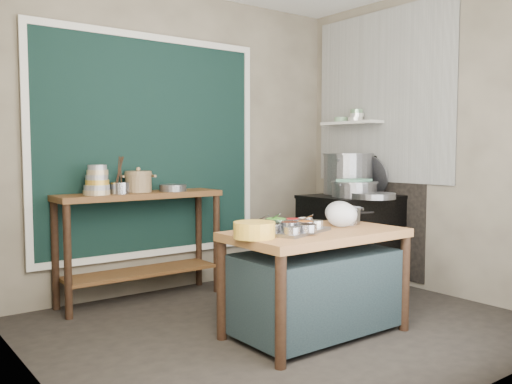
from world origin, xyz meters
TOP-DOWN VIEW (x-y plane):
  - floor at (0.00, 0.00)m, footprint 3.50×3.00m
  - back_wall at (0.00, 1.51)m, footprint 3.50×0.02m
  - left_wall at (-1.76, 0.00)m, footprint 0.02×3.00m
  - right_wall at (1.76, 0.00)m, footprint 0.02×3.00m
  - curtain_panel at (-0.35, 1.47)m, footprint 2.10×0.02m
  - curtain_frame at (-0.35, 1.46)m, footprint 2.22×0.03m
  - tile_panel at (1.74, 0.55)m, footprint 0.02×1.70m
  - soot_patch at (1.74, 0.65)m, footprint 0.01×1.30m
  - wall_shelf at (1.63, 0.85)m, footprint 0.22×0.70m
  - prep_table at (0.05, -0.30)m, footprint 1.25×0.72m
  - back_counter at (-0.55, 1.28)m, footprint 1.45×0.40m
  - stove_block at (1.35, 0.55)m, footprint 0.90×0.68m
  - stove_top at (1.35, 0.55)m, footprint 0.92×0.69m
  - condiment_tray at (-0.15, -0.26)m, footprint 0.59×0.50m
  - condiment_bowls at (-0.17, -0.25)m, footprint 0.56×0.43m
  - yellow_basin at (-0.50, -0.31)m, footprint 0.30×0.30m
  - saucepan at (0.47, -0.18)m, footprint 0.29×0.29m
  - plastic_bag_a at (0.32, -0.29)m, footprint 0.30×0.28m
  - plastic_bag_b at (0.42, -0.17)m, footprint 0.26×0.23m
  - bowl_stack at (-0.94, 1.25)m, footprint 0.22×0.22m
  - utensil_cup at (-0.75, 1.23)m, footprint 0.17×0.17m
  - ceramic_crock at (-0.54, 1.32)m, footprint 0.32×0.32m
  - wide_bowl at (-0.25, 1.23)m, footprint 0.24×0.24m
  - stock_pot at (1.41, 0.68)m, footprint 0.65×0.65m
  - pot_lid at (1.62, 0.54)m, footprint 0.14×0.39m
  - steamer at (1.21, 0.42)m, footprint 0.47×0.47m
  - green_cloth at (1.21, 0.42)m, footprint 0.32×0.27m
  - shallow_pan at (1.20, 0.17)m, footprint 0.51×0.51m
  - shelf_bowl_stack at (1.63, 0.79)m, footprint 0.15×0.15m
  - shelf_bowl_green at (1.63, 1.00)m, footprint 0.18×0.18m

SIDE VIEW (x-z plane):
  - floor at x=0.00m, z-range -0.02..0.00m
  - prep_table at x=0.05m, z-range 0.00..0.75m
  - stove_block at x=1.35m, z-range 0.00..0.85m
  - back_counter at x=-0.55m, z-range 0.00..0.95m
  - soot_patch at x=1.74m, z-range 0.05..1.35m
  - condiment_tray at x=-0.15m, z-range 0.75..0.77m
  - condiment_bowls at x=-0.17m, z-range 0.77..0.83m
  - yellow_basin at x=-0.50m, z-range 0.75..0.85m
  - saucepan at x=0.47m, z-range 0.75..0.88m
  - plastic_bag_b at x=0.42m, z-range 0.75..0.93m
  - plastic_bag_a at x=0.32m, z-range 0.75..0.93m
  - stove_top at x=1.35m, z-range 0.85..0.88m
  - shallow_pan at x=1.20m, z-range 0.88..0.93m
  - steamer at x=1.21m, z-range 0.88..1.03m
  - wide_bowl at x=-0.25m, z-range 0.95..1.01m
  - utensil_cup at x=-0.75m, z-range 0.95..1.05m
  - ceramic_crock at x=-0.54m, z-range 0.95..1.11m
  - green_cloth at x=1.21m, z-range 1.03..1.05m
  - bowl_stack at x=-0.94m, z-range 0.93..1.18m
  - pot_lid at x=1.62m, z-range 0.88..1.26m
  - stock_pot at x=1.41m, z-range 0.88..1.28m
  - curtain_panel at x=-0.35m, z-range 0.40..2.30m
  - curtain_frame at x=-0.35m, z-range 0.34..2.36m
  - back_wall at x=0.00m, z-range 0.00..2.80m
  - left_wall at x=-1.76m, z-range 0.00..2.80m
  - right_wall at x=1.76m, z-range 0.00..2.80m
  - wall_shelf at x=1.63m, z-range 1.59..1.61m
  - shelf_bowl_green at x=1.63m, z-range 1.61..1.66m
  - shelf_bowl_stack at x=1.63m, z-range 1.61..1.73m
  - tile_panel at x=1.74m, z-range 1.00..2.70m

